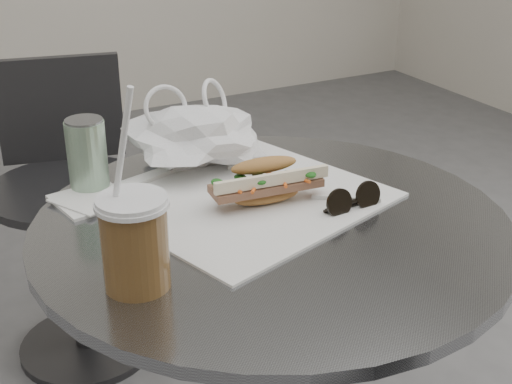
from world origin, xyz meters
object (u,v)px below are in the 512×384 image
cafe_table (270,359)px  drink_can (87,155)px  sunglasses (353,201)px  iced_coffee (135,241)px  chair_far (74,230)px  banh_mi (265,182)px

cafe_table → drink_can: (-0.22, 0.25, 0.34)m
cafe_table → drink_can: drink_can is taller
cafe_table → sunglasses: sunglasses is taller
iced_coffee → sunglasses: bearing=7.6°
cafe_table → sunglasses: bearing=-15.0°
chair_far → iced_coffee: bearing=94.7°
cafe_table → chair_far: chair_far is taller
banh_mi → iced_coffee: bearing=-147.0°
chair_far → sunglasses: 1.01m
sunglasses → drink_can: bearing=138.6°
cafe_table → banh_mi: 0.32m
cafe_table → drink_can: size_ratio=5.94×
chair_far → banh_mi: banh_mi is taller
chair_far → iced_coffee: 1.04m
iced_coffee → drink_can: iced_coffee is taller
chair_far → drink_can: 0.76m
iced_coffee → drink_can: (0.03, 0.33, -0.00)m
iced_coffee → chair_far: bearing=82.7°
cafe_table → banh_mi: banh_mi is taller
cafe_table → sunglasses: (0.13, -0.03, 0.29)m
chair_far → sunglasses: (0.26, -0.88, 0.40)m
banh_mi → chair_far: bearing=106.3°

